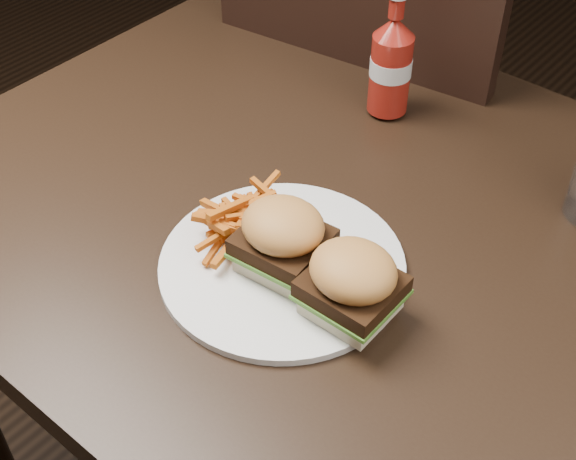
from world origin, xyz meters
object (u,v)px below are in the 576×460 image
Objects in this scene: dining_table at (395,255)px; plate at (282,265)px; chair_far at (394,153)px; ketchup_bottle at (390,74)px.

dining_table is 4.45× the size of plate.
dining_table is at bearing 57.29° from plate.
chair_far is 0.74m from plate.
ketchup_bottle is at bearing 109.85° from chair_far.
chair_far is at bearing 111.21° from plate.
plate is at bearing -75.24° from ketchup_bottle.
dining_table is 10.97× the size of ketchup_bottle.
ketchup_bottle reaches higher than plate.
ketchup_bottle is (-0.08, 0.32, 0.06)m from plate.
dining_table is 0.27m from ketchup_bottle.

